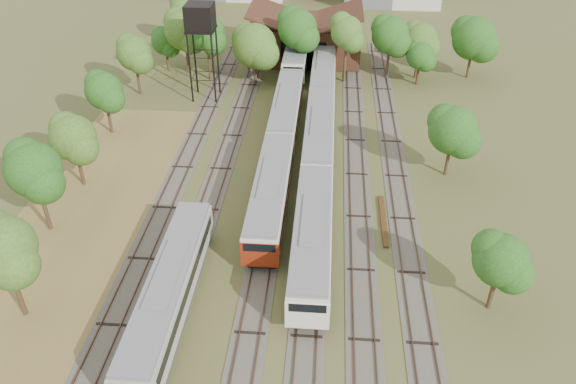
{
  "coord_description": "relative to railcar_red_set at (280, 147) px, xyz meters",
  "views": [
    {
      "loc": [
        2.79,
        -23.78,
        30.25
      ],
      "look_at": [
        -0.43,
        17.54,
        2.5
      ],
      "focal_mm": 35.0,
      "sensor_mm": 36.0,
      "label": 1
    }
  ],
  "objects": [
    {
      "name": "rail_pile_far",
      "position": [
        10.2,
        -9.38,
        -1.87
      ],
      "size": [
        0.47,
        7.56,
        0.25
      ],
      "primitive_type": "cube",
      "color": "#4F3316",
      "rests_on": "ground"
    },
    {
      "name": "tree_band_left",
      "position": [
        -18.8,
        -1.32,
        3.48
      ],
      "size": [
        7.79,
        75.25,
        8.52
      ],
      "color": "#382616",
      "rests_on": "ground"
    },
    {
      "name": "tree_band_far",
      "position": [
        3.05,
        23.64,
        3.9
      ],
      "size": [
        44.85,
        9.72,
        9.37
      ],
      "color": "#382616",
      "rests_on": "ground"
    },
    {
      "name": "maintenance_shed",
      "position": [
        1.0,
        31.43,
        0.93
      ],
      "size": [
        16.45,
        11.55,
        7.58
      ],
      "color": "#3A1F15",
      "rests_on": "ground"
    },
    {
      "name": "railcar_red_set",
      "position": [
        0.0,
        0.0,
        0.0
      ],
      "size": [
        3.04,
        34.58,
        3.76
      ],
      "color": "black",
      "rests_on": "ground"
    },
    {
      "name": "ground",
      "position": [
        2.0,
        -26.55,
        -1.99
      ],
      "size": [
        240.0,
        240.0,
        0.0
      ],
      "primitive_type": "plane",
      "color": "#475123",
      "rests_on": "ground"
    },
    {
      "name": "railcar_rear",
      "position": [
        0.0,
        27.25,
        0.05
      ],
      "size": [
        3.12,
        16.08,
        3.86
      ],
      "color": "black",
      "rests_on": "ground"
    },
    {
      "name": "tree_band_right",
      "position": [
        16.99,
        -0.66,
        2.66
      ],
      "size": [
        4.77,
        45.64,
        7.4
      ],
      "color": "#382616",
      "rests_on": "ground"
    },
    {
      "name": "tracks",
      "position": [
        1.33,
        -1.55,
        -1.95
      ],
      "size": [
        24.6,
        80.0,
        0.19
      ],
      "color": "#4C473D",
      "rests_on": "ground"
    },
    {
      "name": "water_tower",
      "position": [
        -10.96,
        16.05,
        8.05
      ],
      "size": [
        3.45,
        3.45,
        11.91
      ],
      "color": "black",
      "rests_on": "ground"
    },
    {
      "name": "old_grey_coach",
      "position": [
        -6.0,
        -21.51,
        -0.06
      ],
      "size": [
        2.85,
        18.0,
        3.52
      ],
      "color": "black",
      "rests_on": "ground"
    },
    {
      "name": "railcar_green_set",
      "position": [
        4.0,
        2.64,
        0.03
      ],
      "size": [
        3.09,
        52.08,
        3.83
      ],
      "color": "black",
      "rests_on": "ground"
    },
    {
      "name": "dry_grass_patch",
      "position": [
        -16.0,
        -18.55,
        -1.97
      ],
      "size": [
        14.0,
        60.0,
        0.04
      ],
      "primitive_type": "cube",
      "color": "brown",
      "rests_on": "ground"
    }
  ]
}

